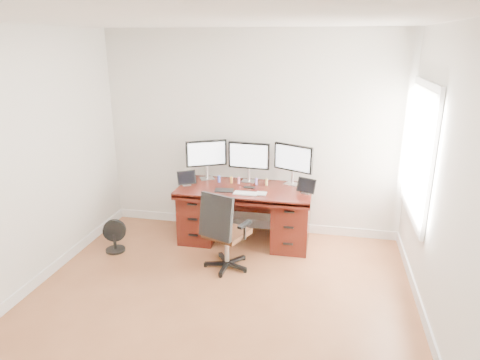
% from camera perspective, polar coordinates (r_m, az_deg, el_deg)
% --- Properties ---
extents(ground, '(4.50, 4.50, 0.00)m').
position_cam_1_polar(ground, '(4.25, -4.38, -18.63)').
color(ground, brown).
rests_on(ground, ground).
extents(back_wall, '(4.00, 0.10, 2.70)m').
position_cam_1_polar(back_wall, '(5.73, 1.55, 6.09)').
color(back_wall, silver).
rests_on(back_wall, ground).
extents(right_wall, '(0.10, 4.50, 2.70)m').
position_cam_1_polar(right_wall, '(3.71, 26.78, -2.55)').
color(right_wall, silver).
rests_on(right_wall, ground).
extents(desk, '(1.70, 0.80, 0.75)m').
position_cam_1_polar(desk, '(5.61, 0.69, -4.30)').
color(desk, '#43130D').
rests_on(desk, ground).
extents(office_chair, '(0.66, 0.66, 0.95)m').
position_cam_1_polar(office_chair, '(4.97, -2.06, -8.50)').
color(office_chair, black).
rests_on(office_chair, ground).
extents(floor_fan, '(0.28, 0.24, 0.42)m').
position_cam_1_polar(floor_fan, '(5.63, -16.42, -7.24)').
color(floor_fan, black).
rests_on(floor_fan, ground).
extents(monitor_left, '(0.51, 0.28, 0.53)m').
position_cam_1_polar(monitor_left, '(5.75, -4.50, 3.37)').
color(monitor_left, silver).
rests_on(monitor_left, desk).
extents(monitor_center, '(0.55, 0.15, 0.53)m').
position_cam_1_polar(monitor_center, '(5.61, 1.19, 3.08)').
color(monitor_center, silver).
rests_on(monitor_center, desk).
extents(monitor_right, '(0.51, 0.27, 0.53)m').
position_cam_1_polar(monitor_right, '(5.54, 7.10, 2.74)').
color(monitor_right, silver).
rests_on(monitor_right, desk).
extents(tablet_left, '(0.24, 0.18, 0.19)m').
position_cam_1_polar(tablet_left, '(5.58, -7.16, 0.16)').
color(tablet_left, silver).
rests_on(tablet_left, desk).
extents(tablet_right, '(0.25, 0.16, 0.19)m').
position_cam_1_polar(tablet_right, '(5.30, 8.82, -0.89)').
color(tablet_right, silver).
rests_on(tablet_right, desk).
extents(keyboard, '(0.29, 0.13, 0.01)m').
position_cam_1_polar(keyboard, '(5.24, 0.74, -1.79)').
color(keyboard, white).
rests_on(keyboard, desk).
extents(trackpad, '(0.13, 0.13, 0.01)m').
position_cam_1_polar(trackpad, '(5.25, 2.84, -1.81)').
color(trackpad, silver).
rests_on(trackpad, desk).
extents(drawing_tablet, '(0.25, 0.18, 0.01)m').
position_cam_1_polar(drawing_tablet, '(5.36, -2.13, -1.37)').
color(drawing_tablet, black).
rests_on(drawing_tablet, desk).
extents(phone, '(0.15, 0.09, 0.01)m').
position_cam_1_polar(phone, '(5.46, 1.22, -1.00)').
color(phone, black).
rests_on(phone, desk).
extents(figurine_blue, '(0.04, 0.04, 0.09)m').
position_cam_1_polar(figurine_blue, '(5.66, -2.81, 0.20)').
color(figurine_blue, '#465DDD').
rests_on(figurine_blue, desk).
extents(figurine_orange, '(0.04, 0.04, 0.09)m').
position_cam_1_polar(figurine_orange, '(5.62, -1.16, 0.09)').
color(figurine_orange, gold).
rests_on(figurine_orange, desk).
extents(figurine_pink, '(0.04, 0.04, 0.09)m').
position_cam_1_polar(figurine_pink, '(5.60, -0.16, 0.03)').
color(figurine_pink, pink).
rests_on(figurine_pink, desk).
extents(figurine_purple, '(0.04, 0.04, 0.09)m').
position_cam_1_polar(figurine_purple, '(5.56, 2.19, -0.12)').
color(figurine_purple, '#9374D3').
rests_on(figurine_purple, desk).
extents(figurine_yellow, '(0.04, 0.04, 0.09)m').
position_cam_1_polar(figurine_yellow, '(5.54, 3.55, -0.21)').
color(figurine_yellow, '#DBB562').
rests_on(figurine_yellow, desk).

